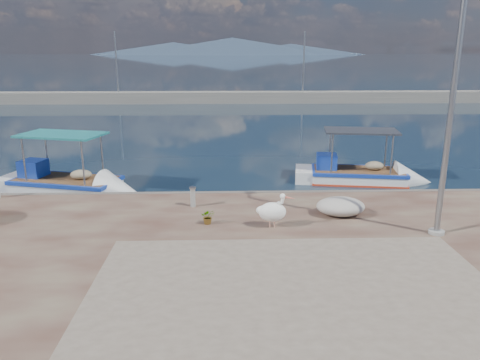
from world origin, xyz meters
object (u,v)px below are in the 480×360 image
(bollard_near, at_px, (193,196))
(pelican, at_px, (273,211))
(boat_right, at_px, (357,177))
(lamp_post, at_px, (450,118))
(boat_left, at_px, (66,187))

(bollard_near, bearing_deg, pelican, -38.67)
(boat_right, bearing_deg, pelican, -114.39)
(lamp_post, bearing_deg, boat_right, 92.23)
(boat_right, distance_m, lamp_post, 8.11)
(boat_left, bearing_deg, bollard_near, -18.18)
(boat_right, xyz_separation_m, pelican, (-4.35, -6.65, 0.79))
(boat_right, relative_size, bollard_near, 8.43)
(pelican, bearing_deg, boat_left, 156.41)
(lamp_post, bearing_deg, pelican, 172.47)
(boat_right, relative_size, pelican, 5.15)
(boat_right, height_order, lamp_post, lamp_post)
(boat_right, xyz_separation_m, lamp_post, (0.28, -7.26, 3.59))
(pelican, bearing_deg, boat_right, 68.07)
(boat_left, relative_size, boat_right, 1.06)
(boat_left, xyz_separation_m, boat_right, (12.24, 1.16, -0.01))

